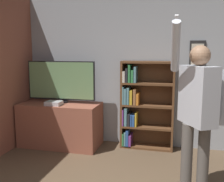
% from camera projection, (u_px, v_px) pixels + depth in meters
% --- Properties ---
extents(wall_back, '(6.12, 0.09, 2.70)m').
position_uv_depth(wall_back, '(139.00, 70.00, 4.62)').
color(wall_back, '#9EA3A8').
rests_on(wall_back, ground_plane).
extents(tv_ledge, '(1.40, 0.65, 0.76)m').
position_uv_depth(tv_ledge, '(61.00, 124.00, 4.67)').
color(tv_ledge, '#93513D').
rests_on(tv_ledge, ground_plane).
extents(television, '(1.24, 0.22, 0.74)m').
position_uv_depth(television, '(61.00, 81.00, 4.62)').
color(television, black).
rests_on(television, tv_ledge).
extents(game_console, '(0.26, 0.21, 0.07)m').
position_uv_depth(game_console, '(54.00, 103.00, 4.45)').
color(game_console, silver).
rests_on(game_console, tv_ledge).
extents(bookshelf, '(0.90, 0.28, 1.51)m').
position_uv_depth(bookshelf, '(142.00, 105.00, 4.52)').
color(bookshelf, brown).
rests_on(bookshelf, ground_plane).
extents(person, '(0.61, 0.59, 2.04)m').
position_uv_depth(person, '(197.00, 107.00, 2.90)').
color(person, '#56514C').
rests_on(person, ground_plane).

